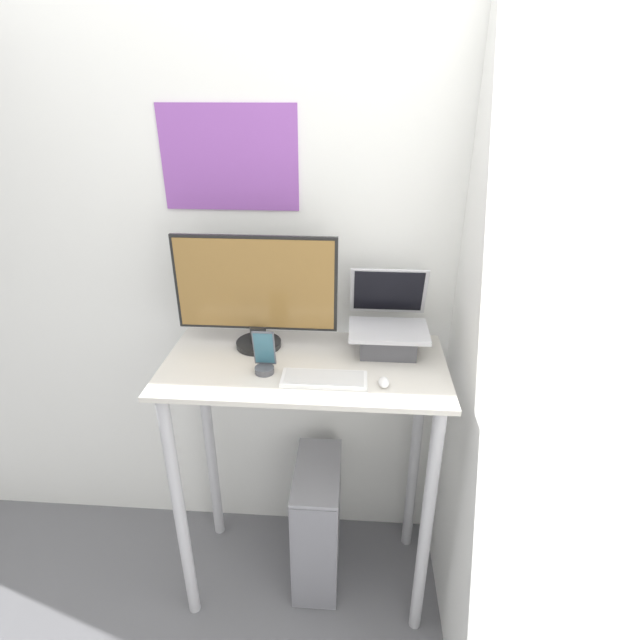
{
  "coord_description": "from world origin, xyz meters",
  "views": [
    {
      "loc": [
        0.18,
        -1.34,
        2.07
      ],
      "look_at": [
        0.06,
        0.27,
        1.32
      ],
      "focal_mm": 28.0,
      "sensor_mm": 36.0,
      "label": 1
    }
  ],
  "objects_px": {
    "keyboard": "(324,379)",
    "mouse": "(384,382)",
    "monitor": "(256,293)",
    "computer_tower": "(317,522)",
    "laptop": "(388,331)",
    "cell_phone": "(264,359)"
  },
  "relations": [
    {
      "from": "computer_tower",
      "to": "laptop",
      "type": "bearing_deg",
      "value": 20.28
    },
    {
      "from": "monitor",
      "to": "computer_tower",
      "type": "relative_size",
      "value": 1.03
    },
    {
      "from": "cell_phone",
      "to": "computer_tower",
      "type": "xyz_separation_m",
      "value": [
        0.18,
        0.1,
        -0.89
      ]
    },
    {
      "from": "monitor",
      "to": "computer_tower",
      "type": "xyz_separation_m",
      "value": [
        0.24,
        -0.1,
        -1.06
      ]
    },
    {
      "from": "cell_phone",
      "to": "computer_tower",
      "type": "relative_size",
      "value": 0.27
    },
    {
      "from": "laptop",
      "to": "monitor",
      "type": "height_order",
      "value": "monitor"
    },
    {
      "from": "computer_tower",
      "to": "mouse",
      "type": "bearing_deg",
      "value": -33.3
    },
    {
      "from": "laptop",
      "to": "keyboard",
      "type": "height_order",
      "value": "laptop"
    },
    {
      "from": "mouse",
      "to": "computer_tower",
      "type": "bearing_deg",
      "value": 146.7
    },
    {
      "from": "computer_tower",
      "to": "cell_phone",
      "type": "bearing_deg",
      "value": -151.58
    },
    {
      "from": "mouse",
      "to": "keyboard",
      "type": "bearing_deg",
      "value": 175.75
    },
    {
      "from": "laptop",
      "to": "mouse",
      "type": "relative_size",
      "value": 5.01
    },
    {
      "from": "monitor",
      "to": "cell_phone",
      "type": "bearing_deg",
      "value": -73.38
    },
    {
      "from": "keyboard",
      "to": "mouse",
      "type": "height_order",
      "value": "mouse"
    },
    {
      "from": "keyboard",
      "to": "cell_phone",
      "type": "relative_size",
      "value": 1.83
    },
    {
      "from": "laptop",
      "to": "computer_tower",
      "type": "xyz_separation_m",
      "value": [
        -0.27,
        -0.1,
        -0.92
      ]
    },
    {
      "from": "laptop",
      "to": "computer_tower",
      "type": "height_order",
      "value": "laptop"
    },
    {
      "from": "laptop",
      "to": "cell_phone",
      "type": "height_order",
      "value": "laptop"
    },
    {
      "from": "keyboard",
      "to": "mouse",
      "type": "bearing_deg",
      "value": -4.25
    },
    {
      "from": "mouse",
      "to": "cell_phone",
      "type": "height_order",
      "value": "cell_phone"
    },
    {
      "from": "monitor",
      "to": "mouse",
      "type": "xyz_separation_m",
      "value": [
        0.48,
        -0.26,
        -0.21
      ]
    },
    {
      "from": "cell_phone",
      "to": "computer_tower",
      "type": "distance_m",
      "value": 0.91
    }
  ]
}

